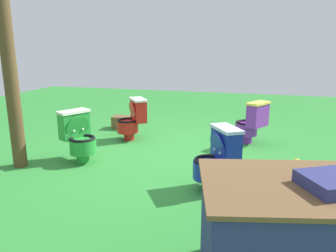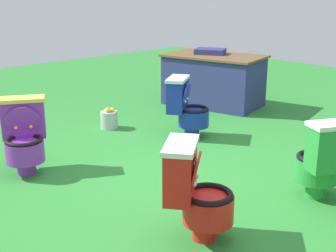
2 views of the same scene
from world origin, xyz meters
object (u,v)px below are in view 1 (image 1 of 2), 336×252
object	(u,v)px
toilet_green	(79,136)
vendor_table	(312,237)
toilet_purple	(251,122)
small_crate	(123,122)
toilet_blue	(217,158)
wooden_post	(12,87)
toilet_red	(133,119)
lemon_bucket	(297,172)

from	to	relation	value
toilet_green	vendor_table	xyz separation A→B (m)	(-2.82, 1.81, 0.02)
toilet_purple	small_crate	distance (m)	2.55
toilet_blue	toilet_green	distance (m)	2.04
vendor_table	wooden_post	xyz separation A→B (m)	(3.50, -1.41, 0.70)
toilet_red	wooden_post	size ratio (longest dim) A/B	0.33
toilet_purple	vendor_table	bearing A→B (deg)	-142.01
vendor_table	small_crate	bearing A→B (deg)	-51.25
small_crate	toilet_green	bearing A→B (deg)	95.42
toilet_green	toilet_red	world-z (taller)	same
toilet_red	toilet_purple	bearing A→B (deg)	-118.80
toilet_blue	toilet_red	distance (m)	2.34
lemon_bucket	wooden_post	bearing A→B (deg)	7.72
wooden_post	toilet_blue	bearing A→B (deg)	-179.70
wooden_post	lemon_bucket	bearing A→B (deg)	-172.28
toilet_blue	wooden_post	bearing A→B (deg)	56.87
small_crate	wooden_post	bearing A→B (deg)	77.79
toilet_red	vendor_table	bearing A→B (deg)	-177.91
vendor_table	small_crate	xyz separation A→B (m)	(3.00, -3.74, -0.27)
toilet_purple	lemon_bucket	world-z (taller)	toilet_purple
vendor_table	toilet_red	bearing A→B (deg)	-50.67
toilet_blue	toilet_green	xyz separation A→B (m)	(2.00, -0.39, 0.00)
vendor_table	toilet_purple	bearing A→B (deg)	-81.63
toilet_green	toilet_red	bearing A→B (deg)	-166.34
toilet_blue	wooden_post	xyz separation A→B (m)	(2.69, 0.01, 0.72)
small_crate	toilet_red	bearing A→B (deg)	126.04
toilet_blue	small_crate	xyz separation A→B (m)	(2.19, -2.31, -0.25)
toilet_purple	toilet_red	world-z (taller)	same
lemon_bucket	toilet_green	bearing A→B (deg)	1.64
toilet_blue	toilet_red	size ratio (longest dim) A/B	1.00
vendor_table	wooden_post	size ratio (longest dim) A/B	0.74
small_crate	toilet_purple	bearing A→B (deg)	171.15
toilet_purple	small_crate	bearing A→B (deg)	110.77
toilet_blue	lemon_bucket	distance (m)	1.07
toilet_blue	vendor_table	bearing A→B (deg)	176.29
wooden_post	small_crate	world-z (taller)	wooden_post
toilet_green	lemon_bucket	size ratio (longest dim) A/B	2.63
toilet_purple	small_crate	xyz separation A→B (m)	(2.51, -0.39, -0.25)
toilet_blue	wooden_post	world-z (taller)	wooden_post
toilet_green	toilet_purple	distance (m)	2.78
wooden_post	toilet_red	bearing A→B (deg)	-121.47
toilet_purple	toilet_red	bearing A→B (deg)	128.06
toilet_green	wooden_post	size ratio (longest dim) A/B	0.33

